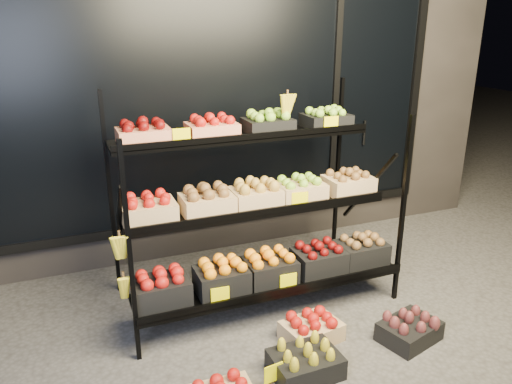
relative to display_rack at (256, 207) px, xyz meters
name	(u,v)px	position (x,y,z in m)	size (l,w,h in m)	color
ground	(289,339)	(0.01, -0.60, -0.79)	(24.00, 24.00, 0.00)	#514F4C
building	(187,59)	(0.01, 1.99, 0.96)	(6.00, 2.08, 3.50)	#2D2826
display_rack	(256,207)	(0.00, 0.00, 0.00)	(2.18, 1.02, 1.71)	black
tag_floor_a	(274,378)	(-0.29, -1.00, -0.73)	(0.13, 0.01, 0.12)	#FCEE00
floor_crate_midleft	(305,361)	(-0.06, -0.97, -0.69)	(0.43, 0.32, 0.21)	black
floor_crate_midright	(311,328)	(0.15, -0.66, -0.69)	(0.43, 0.35, 0.20)	tan
floor_crate_right	(410,328)	(0.79, -0.92, -0.69)	(0.47, 0.39, 0.20)	black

